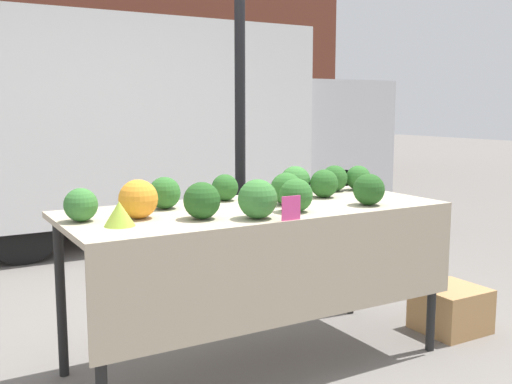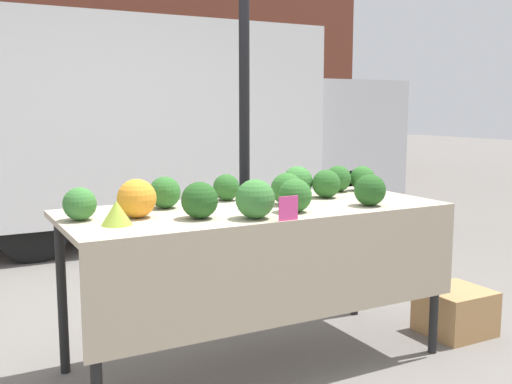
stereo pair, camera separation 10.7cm
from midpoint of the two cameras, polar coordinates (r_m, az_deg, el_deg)
The scene contains 21 objects.
ground_plane at distance 3.44m, azimuth 0.93°, elevation -15.87°, with size 40.00×40.00×0.00m, color slate.
building_facade at distance 12.91m, azimuth -21.77°, elevation 11.72°, with size 16.00×0.60×4.67m.
tent_pole at distance 3.97m, azimuth -0.34°, elevation 6.48°, with size 0.07×0.07×2.57m.
parked_truck at distance 6.92m, azimuth -8.55°, elevation 6.49°, with size 5.22×2.12×2.25m.
market_table at distance 3.15m, azimuth 1.56°, elevation -3.53°, with size 2.03×0.85×0.87m.
orange_cauliflower at distance 2.91m, azimuth -10.26°, elevation -0.61°, with size 0.19×0.19×0.19m.
romanesco_head at distance 2.75m, azimuth -12.06°, elevation -1.96°, with size 0.14×0.14×0.11m.
broccoli_head_0 at distance 2.85m, azimuth -4.32°, elevation -0.79°, with size 0.18×0.18×0.18m.
broccoli_head_1 at distance 3.25m, azimuth 3.91°, elevation 0.30°, with size 0.18×0.18×0.18m.
broccoli_head_2 at distance 3.39m, azimuth -1.94°, elevation 0.45°, with size 0.15×0.15×0.15m.
broccoli_head_3 at distance 2.84m, azimuth 1.01°, elevation -0.67°, with size 0.19×0.19×0.19m.
broccoli_head_4 at distance 3.28m, azimuth 11.72°, elevation 0.18°, with size 0.17×0.17×0.17m.
broccoli_head_5 at distance 3.79m, azimuth 8.64°, elevation 1.27°, with size 0.16×0.16×0.16m.
broccoli_head_6 at distance 3.87m, azimuth 10.88°, elevation 1.30°, with size 0.16×0.16×0.16m.
broccoli_head_7 at distance 3.52m, azimuth 7.58°, elevation 0.78°, with size 0.17×0.17×0.17m.
broccoli_head_8 at distance 3.16m, azimuth -7.73°, elevation -0.04°, with size 0.17×0.17×0.17m.
broccoli_head_9 at distance 3.55m, azimuth 4.84°, elevation 1.01°, with size 0.18×0.18×0.18m.
broccoli_head_10 at distance 2.90m, azimuth -15.44°, elevation -1.10°, with size 0.16×0.16×0.16m.
broccoli_head_11 at distance 3.03m, azimuth 4.76°, elevation -0.33°, with size 0.17×0.17×0.17m.
price_sign at distance 2.80m, azimuth 4.20°, elevation -1.56°, with size 0.10×0.01×0.12m.
produce_crate at distance 4.00m, azimuth 19.19°, elevation -10.68°, with size 0.39×0.37×0.28m.
Camera 2 is at (-1.48, -2.77, 1.40)m, focal length 42.00 mm.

